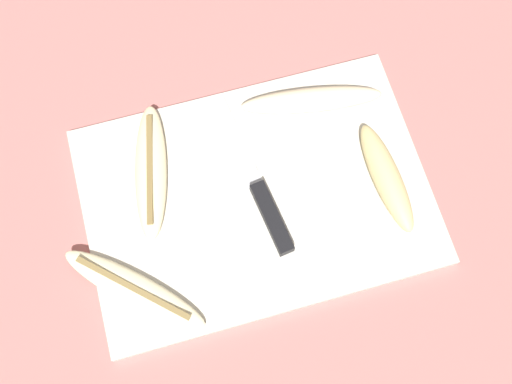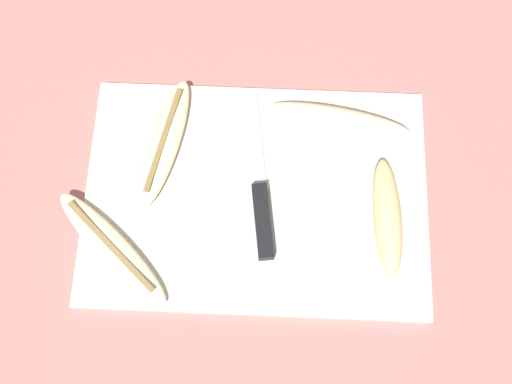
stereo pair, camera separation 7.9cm
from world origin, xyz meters
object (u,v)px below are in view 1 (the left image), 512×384
object	(u,v)px
banana_cream_curved	(151,171)
banana_spotted_left	(386,177)
banana_bright_far	(311,100)
knife	(264,201)
banana_pale_long	(134,289)

from	to	relation	value
banana_cream_curved	banana_spotted_left	bearing A→B (deg)	-17.63
banana_bright_far	banana_spotted_left	bearing A→B (deg)	-65.39
banana_bright_far	knife	bearing A→B (deg)	-130.34
knife	banana_cream_curved	xyz separation A→B (m)	(-0.13, 0.08, 0.00)
banana_spotted_left	knife	bearing A→B (deg)	175.08
banana_pale_long	knife	bearing A→B (deg)	19.78
banana_spotted_left	banana_bright_far	bearing A→B (deg)	114.61
knife	banana_cream_curved	distance (m)	0.16
knife	banana_spotted_left	size ratio (longest dim) A/B	1.53
knife	banana_pale_long	size ratio (longest dim) A/B	1.39
banana_spotted_left	banana_cream_curved	bearing A→B (deg)	162.37
banana_cream_curved	banana_bright_far	bearing A→B (deg)	9.59
knife	banana_bright_far	bearing A→B (deg)	41.89
banana_bright_far	banana_pale_long	world-z (taller)	banana_bright_far
banana_pale_long	banana_bright_far	bearing A→B (deg)	32.92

